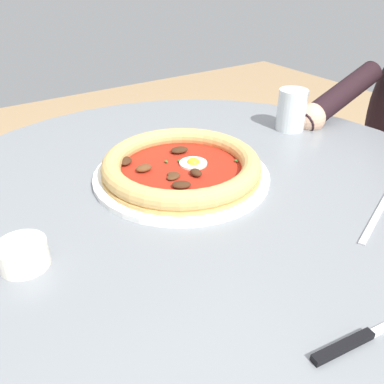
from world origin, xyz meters
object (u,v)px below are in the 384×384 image
(steak_knife, at_px, (363,337))
(ramekin_capers, at_px, (23,254))
(dining_table, at_px, (198,264))
(pizza_on_plate, at_px, (181,168))
(fork_utensil, at_px, (376,217))
(water_glass, at_px, (291,113))

(steak_knife, xyz_separation_m, ramekin_capers, (-0.33, -0.27, 0.02))
(dining_table, relative_size, pizza_on_plate, 3.19)
(pizza_on_plate, bearing_deg, fork_utensil, 32.94)
(pizza_on_plate, xyz_separation_m, steak_knife, (0.41, -0.03, -0.02))
(dining_table, distance_m, ramekin_capers, 0.34)
(water_glass, xyz_separation_m, fork_utensil, (0.34, -0.15, -0.04))
(ramekin_capers, height_order, fork_utensil, ramekin_capers)
(steak_knife, distance_m, ramekin_capers, 0.42)
(ramekin_capers, bearing_deg, steak_knife, 39.39)
(water_glass, height_order, ramekin_capers, water_glass)
(ramekin_capers, relative_size, fork_utensil, 0.41)
(pizza_on_plate, xyz_separation_m, water_glass, (-0.06, 0.34, 0.02))
(dining_table, bearing_deg, steak_knife, -4.40)
(ramekin_capers, bearing_deg, fork_utensil, 68.26)
(dining_table, bearing_deg, pizza_on_plate, 173.67)
(ramekin_capers, bearing_deg, dining_table, 94.21)
(fork_utensil, bearing_deg, dining_table, -138.71)
(dining_table, relative_size, steak_knife, 5.20)
(dining_table, height_order, pizza_on_plate, pizza_on_plate)
(water_glass, height_order, fork_utensil, water_glass)
(water_glass, relative_size, steak_knife, 0.47)
(water_glass, height_order, steak_knife, water_glass)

